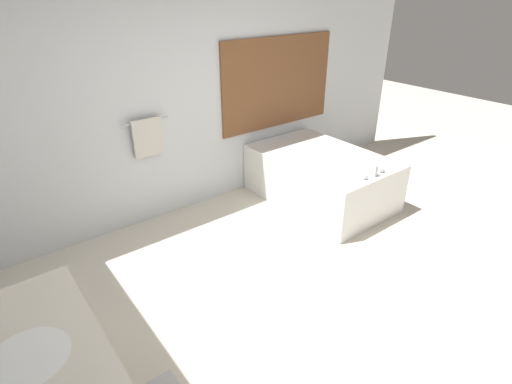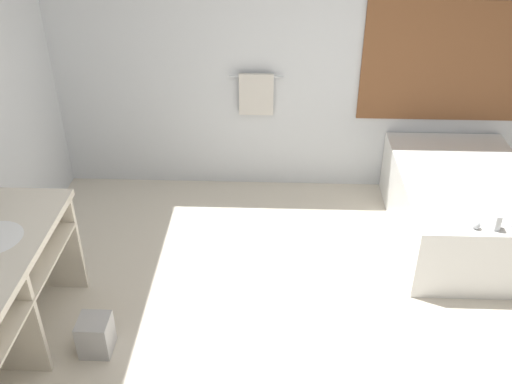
% 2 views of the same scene
% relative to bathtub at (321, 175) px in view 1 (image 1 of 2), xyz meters
% --- Properties ---
extents(ground_plane, '(16.00, 16.00, 0.00)m').
position_rel_bathtub_xyz_m(ground_plane, '(-1.50, -1.36, -0.33)').
color(ground_plane, beige).
rests_on(ground_plane, ground).
extents(wall_back_with_blinds, '(7.40, 0.13, 2.70)m').
position_rel_bathtub_xyz_m(wall_back_with_blinds, '(-1.44, 0.87, 1.02)').
color(wall_back_with_blinds, silver).
rests_on(wall_back_with_blinds, ground_plane).
extents(bathtub, '(1.09, 1.67, 0.72)m').
position_rel_bathtub_xyz_m(bathtub, '(0.00, 0.00, 0.00)').
color(bathtub, white).
rests_on(bathtub, ground_plane).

